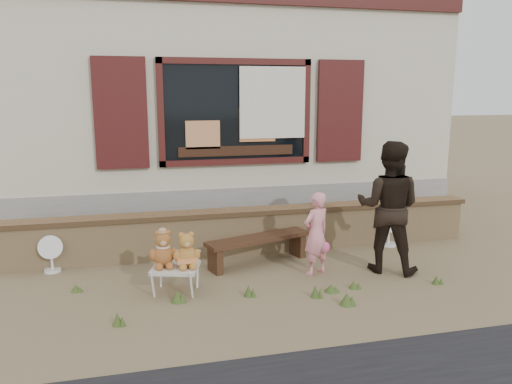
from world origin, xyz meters
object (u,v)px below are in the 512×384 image
object	(u,v)px
bench	(258,244)
child	(316,233)
adult	(388,207)
folding_chair	(176,269)
teddy_bear_left	(163,248)
teddy_bear_right	(187,249)

from	to	relation	value
bench	child	distance (m)	0.89
child	adult	distance (m)	1.03
folding_chair	adult	size ratio (longest dim) A/B	0.37
teddy_bear_left	child	size ratio (longest dim) A/B	0.41
teddy_bear_right	adult	distance (m)	2.71
teddy_bear_left	teddy_bear_right	bearing A→B (deg)	0.00
bench	child	size ratio (longest dim) A/B	1.42
adult	teddy_bear_right	bearing A→B (deg)	37.87
bench	teddy_bear_left	xyz separation A→B (m)	(-1.35, -0.72, 0.27)
teddy_bear_left	child	distance (m)	1.99
folding_chair	adult	distance (m)	2.88
folding_chair	child	size ratio (longest dim) A/B	0.59
teddy_bear_left	teddy_bear_right	distance (m)	0.28
teddy_bear_left	teddy_bear_right	xyz separation A→B (m)	(0.27, -0.08, -0.01)
adult	teddy_bear_left	bearing A→B (deg)	36.02
folding_chair	teddy_bear_left	xyz separation A→B (m)	(-0.13, 0.04, 0.26)
child	adult	bearing A→B (deg)	151.93
adult	bench	bearing A→B (deg)	12.61
folding_chair	teddy_bear_right	xyz separation A→B (m)	(0.13, -0.04, 0.25)
teddy_bear_right	adult	xyz separation A→B (m)	(2.69, 0.14, 0.33)
teddy_bear_right	adult	world-z (taller)	adult
bench	folding_chair	size ratio (longest dim) A/B	2.42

